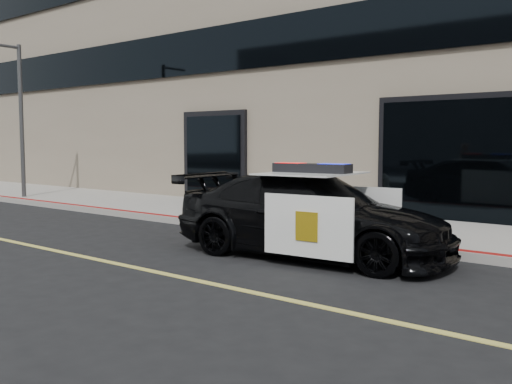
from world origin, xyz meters
The scene contains 5 objects.
ground centered at (0.00, 0.00, 0.00)m, with size 120.00×120.00×0.00m, color black.
sidewalk_n centered at (0.00, 5.25, 0.07)m, with size 60.00×3.50×0.15m, color gray.
police_car centered at (-1.62, 2.33, 0.68)m, with size 2.70×4.95×1.51m.
fire_hydrant centered at (-3.69, 4.50, 0.54)m, with size 0.38×0.52×0.83m.
street_light centered at (-13.32, 3.90, 2.72)m, with size 0.13×1.18×4.66m.
Camera 1 is at (3.37, -5.35, 1.85)m, focal length 40.00 mm.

